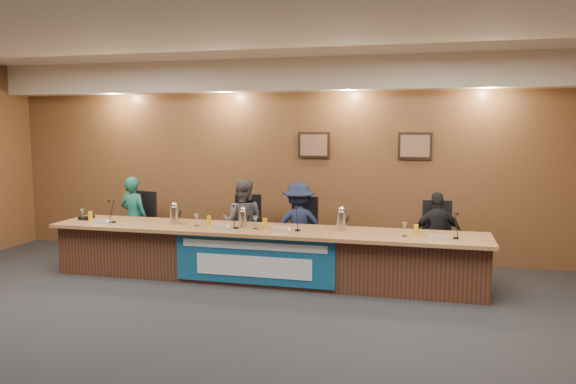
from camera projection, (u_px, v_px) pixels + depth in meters
The scene contains 39 objects.
floor at pixel (192, 344), 5.59m from camera, with size 10.00×10.00×0.00m, color black.
ceiling at pixel (185, 13), 5.21m from camera, with size 10.00×8.00×0.04m, color silver.
wall_back at pixel (291, 160), 9.25m from camera, with size 10.00×0.04×3.20m, color brown.
soffit at pixel (287, 75), 8.85m from camera, with size 10.00×0.50×0.50m, color beige.
dais_body at pixel (263, 256), 7.85m from camera, with size 6.00×0.80×0.70m, color #48281A.
dais_top at pixel (261, 230), 7.76m from camera, with size 6.10×0.95×0.05m, color #95653C.
banner at pixel (253, 260), 7.45m from camera, with size 2.20×0.02×0.65m, color #12507D.
banner_text_upper at pixel (253, 246), 7.41m from camera, with size 2.00×0.01×0.10m, color silver.
banner_text_lower at pixel (253, 267), 7.45m from camera, with size 1.60×0.01×0.28m, color silver.
wall_photo_left at pixel (314, 145), 9.09m from camera, with size 0.52×0.04×0.42m, color black.
wall_photo_right at pixel (415, 146), 8.69m from camera, with size 0.52×0.04×0.42m, color black.
panelist_a at pixel (134, 218), 9.13m from camera, with size 0.49×0.32×1.35m, color #16574D.
panelist_b at pixel (243, 223), 8.66m from camera, with size 0.66×0.51×1.35m, color #4A4A4F.
panelist_c at pixel (298, 226), 8.44m from camera, with size 0.85×0.49×1.32m, color #141B38.
panelist_d at pixel (437, 235), 7.95m from camera, with size 0.72×0.30×1.23m, color black.
office_chair_a at pixel (137, 228), 9.24m from camera, with size 0.48×0.48×0.08m, color black.
office_chair_b at pixel (245, 234), 8.78m from camera, with size 0.48×0.48×0.08m, color black.
office_chair_c at pixel (300, 236), 8.56m from camera, with size 0.48×0.48×0.08m, color black.
office_chair_d at pixel (437, 243), 8.06m from camera, with size 0.48×0.48×0.08m, color black.
nameplate_a at pixel (99, 221), 8.12m from camera, with size 0.24×0.06×0.09m, color white.
microphone_a at pixel (114, 222), 8.20m from camera, with size 0.07×0.07×0.02m, color black.
juice_glass_a at pixel (90, 216), 8.32m from camera, with size 0.06×0.06×0.15m, color orange.
water_glass_a at pixel (83, 214), 8.39m from camera, with size 0.08×0.08×0.18m, color silver.
nameplate_b at pixel (220, 226), 7.68m from camera, with size 0.24×0.06×0.09m, color white.
microphone_b at pixel (236, 228), 7.74m from camera, with size 0.07×0.07×0.02m, color black.
juice_glass_b at pixel (209, 221), 7.91m from camera, with size 0.06×0.06×0.15m, color orange.
water_glass_b at pixel (197, 220), 7.91m from camera, with size 0.08×0.08×0.18m, color silver.
nameplate_c at pixel (280, 229), 7.47m from camera, with size 0.24×0.06×0.09m, color white.
microphone_c at pixel (298, 230), 7.55m from camera, with size 0.07×0.07×0.02m, color black.
juice_glass_c at pixel (265, 224), 7.69m from camera, with size 0.06×0.06×0.15m, color orange.
water_glass_c at pixel (255, 223), 7.69m from camera, with size 0.08×0.08×0.18m, color silver.
nameplate_d at pixel (439, 237), 6.93m from camera, with size 0.24×0.06×0.09m, color white.
microphone_d at pixel (456, 238), 7.03m from camera, with size 0.07×0.07×0.02m, color black.
juice_glass_d at pixel (416, 230), 7.19m from camera, with size 0.06×0.06×0.15m, color orange.
water_glass_d at pixel (404, 229), 7.18m from camera, with size 0.08×0.08×0.18m, color silver.
carafe_left at pixel (175, 215), 8.08m from camera, with size 0.13×0.13×0.25m, color silver.
carafe_mid at pixel (243, 219), 7.83m from camera, with size 0.12×0.12×0.23m, color silver.
carafe_right at pixel (341, 221), 7.57m from camera, with size 0.13×0.13×0.26m, color silver.
speakerphone at pixel (89, 218), 8.48m from camera, with size 0.32×0.32×0.05m, color black.
Camera 1 is at (2.26, -4.96, 2.16)m, focal length 35.00 mm.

